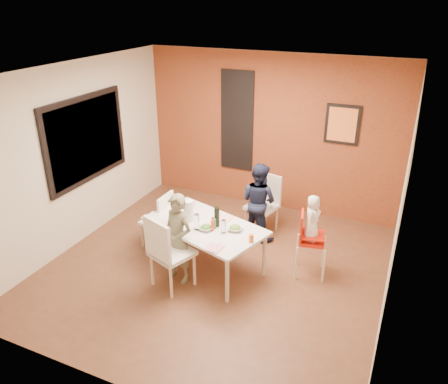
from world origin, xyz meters
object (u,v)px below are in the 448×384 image
at_px(chair_near, 166,250).
at_px(high_chair, 309,238).
at_px(chair_left, 161,217).
at_px(toddler, 312,218).
at_px(paper_towel_roll, 189,211).
at_px(wine_bottle, 217,217).
at_px(child_far, 259,201).
at_px(chair_far, 265,200).
at_px(dining_table, 205,228).
at_px(child_near, 178,239).

distance_m(chair_near, high_chair, 1.90).
distance_m(chair_left, toddler, 2.26).
bearing_deg(paper_towel_roll, chair_left, 159.68).
relative_size(toddler, wine_bottle, 2.30).
bearing_deg(child_far, chair_left, 53.91).
relative_size(chair_far, child_far, 0.77).
relative_size(dining_table, wine_bottle, 6.64).
relative_size(child_far, toddler, 1.95).
relative_size(chair_near, toddler, 1.64).
distance_m(chair_left, child_near, 0.93).
bearing_deg(chair_far, chair_near, -94.78).
bearing_deg(child_far, chair_far, -75.26).
bearing_deg(child_far, paper_towel_roll, 78.89).
height_order(chair_left, paper_towel_roll, paper_towel_roll).
bearing_deg(high_chair, child_near, 105.28).
relative_size(high_chair, paper_towel_roll, 3.07).
bearing_deg(child_far, wine_bottle, 97.91).
height_order(chair_far, child_near, child_near).
height_order(dining_table, paper_towel_roll, paper_towel_roll).
distance_m(child_near, toddler, 1.78).
relative_size(chair_far, child_near, 0.76).
relative_size(dining_table, toddler, 2.88).
xyz_separation_m(child_near, child_far, (0.58, 1.50, -0.00)).
xyz_separation_m(chair_near, child_near, (0.03, 0.25, 0.04)).
bearing_deg(toddler, child_far, 60.53).
distance_m(dining_table, child_far, 1.17).
bearing_deg(toddler, chair_near, 128.79).
distance_m(high_chair, child_near, 1.75).
bearing_deg(high_chair, chair_left, 82.02).
bearing_deg(child_near, dining_table, 76.35).
distance_m(high_chair, wine_bottle, 1.26).
distance_m(high_chair, child_far, 1.17).
bearing_deg(dining_table, chair_left, 164.41).
xyz_separation_m(chair_near, wine_bottle, (0.40, 0.67, 0.24)).
relative_size(chair_near, chair_left, 1.19).
height_order(dining_table, wine_bottle, wine_bottle).
xyz_separation_m(dining_table, chair_near, (-0.23, -0.64, -0.04)).
bearing_deg(wine_bottle, child_far, 78.71).
bearing_deg(chair_near, child_far, -88.89).
xyz_separation_m(chair_near, toddler, (1.59, 1.08, 0.28)).
distance_m(chair_near, chair_far, 2.08).
relative_size(chair_near, wine_bottle, 3.77).
xyz_separation_m(chair_near, chair_far, (0.63, 1.99, -0.05)).
relative_size(dining_table, child_near, 1.47).
relative_size(high_chair, wine_bottle, 3.34).
distance_m(toddler, paper_towel_roll, 1.67).
height_order(chair_left, wine_bottle, wine_bottle).
height_order(chair_far, child_far, child_far).
height_order(chair_near, toddler, toddler).
xyz_separation_m(high_chair, paper_towel_roll, (-1.59, -0.42, 0.28)).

